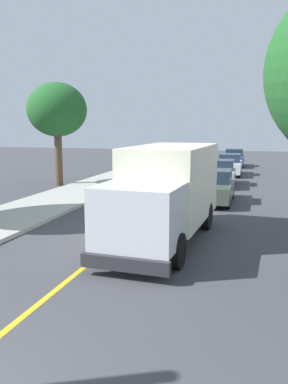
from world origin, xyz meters
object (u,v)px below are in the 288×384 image
at_px(parked_car_near, 214,187).
at_px(street_tree_down_block, 57,110).
at_px(parked_car_far, 230,165).
at_px(parked_car_furthest, 234,158).
at_px(box_truck, 166,189).
at_px(parked_car_mid, 221,173).

height_order(parked_car_near, street_tree_down_block, street_tree_down_block).
distance_m(parked_car_near, parked_car_far, 11.91).
distance_m(parked_car_far, parked_car_furthest, 7.07).
height_order(box_truck, parked_car_mid, box_truck).
bearing_deg(parked_car_furthest, parked_car_far, -89.46).
bearing_deg(parked_car_far, parked_car_near, -89.64).
relative_size(parked_car_near, parked_car_mid, 0.99).
bearing_deg(box_truck, parked_car_near, 83.37).
bearing_deg(street_tree_down_block, parked_car_mid, 16.13).
relative_size(parked_car_mid, parked_car_far, 1.01).
distance_m(parked_car_near, street_tree_down_block, 11.62).
bearing_deg(box_truck, street_tree_down_block, 132.05).
distance_m(box_truck, parked_car_far, 19.34).
bearing_deg(parked_car_furthest, parked_car_near, -89.57).
bearing_deg(parked_car_mid, parked_car_far, 88.40).
distance_m(parked_car_near, parked_car_mid, 6.15).
xyz_separation_m(box_truck, street_tree_down_block, (-9.55, 10.59, 3.08)).
bearing_deg(parked_car_furthest, parked_car_mid, -90.42).
bearing_deg(parked_car_furthest, box_truck, -91.55).
bearing_deg(parked_car_far, parked_car_mid, -91.60).
height_order(parked_car_far, parked_car_furthest, same).
bearing_deg(parked_car_mid, parked_car_near, -87.79).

